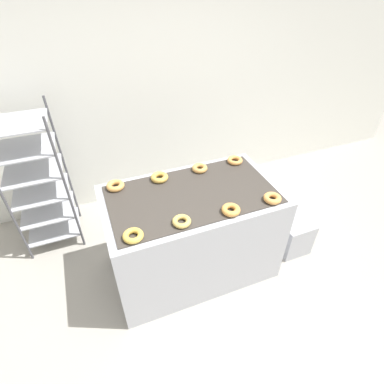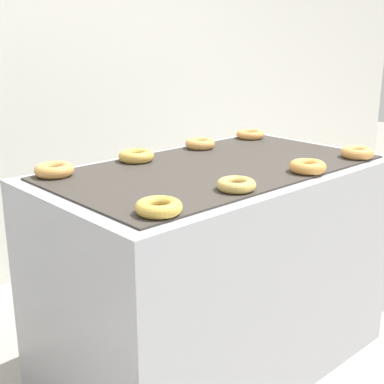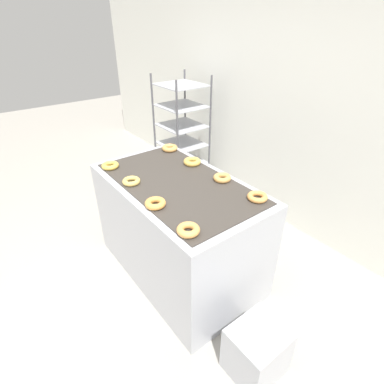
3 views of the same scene
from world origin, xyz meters
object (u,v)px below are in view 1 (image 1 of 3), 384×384
fryer_machine (192,233)px  donut_near_midright (231,210)px  donut_far_left (115,186)px  donut_far_right (235,160)px  donut_near_right (272,198)px  donut_near_midleft (182,221)px  donut_near_left (133,236)px  baking_rack_cart (37,181)px  donut_far_midright (200,168)px  donut_far_midleft (159,177)px  glaze_bin (291,234)px

fryer_machine → donut_near_midright: bearing=-58.7°
donut_near_midright → donut_far_left: 1.01m
donut_far_right → donut_near_right: bearing=-89.3°
fryer_machine → donut_near_midleft: 0.61m
donut_near_midright → donut_far_left: (-0.78, 0.64, 0.00)m
donut_near_left → donut_near_midleft: (0.37, 0.01, -0.00)m
donut_near_midleft → donut_near_right: bearing=-1.4°
donut_near_midleft → baking_rack_cart: bearing=130.3°
donut_far_left → donut_near_right: bearing=-28.9°
donut_near_left → donut_near_right: 1.14m
donut_near_midright → donut_far_midright: donut_near_midright is taller
donut_near_right → donut_far_right: 0.63m
donut_far_right → baking_rack_cart: bearing=160.6°
fryer_machine → donut_near_right: 0.82m
donut_near_midright → fryer_machine: bearing=121.3°
donut_far_left → donut_far_midleft: 0.39m
donut_near_midleft → donut_far_midleft: 0.60m
baking_rack_cart → donut_far_right: bearing=-19.4°
donut_near_left → fryer_machine: bearing=28.9°
donut_near_midright → donut_far_midleft: (-0.39, 0.62, 0.00)m
donut_far_left → donut_far_right: 1.15m
donut_near_midleft → donut_far_midleft: (0.01, 0.60, 0.00)m
glaze_bin → fryer_machine: bearing=172.6°
donut_near_midleft → donut_far_midleft: bearing=89.2°
donut_far_midleft → donut_far_right: size_ratio=1.05×
donut_near_midright → donut_near_right: 0.38m
donut_near_midright → donut_far_midleft: 0.73m
donut_far_midleft → donut_far_midright: donut_far_midleft is taller
fryer_machine → donut_far_midright: bearing=57.3°
donut_near_left → donut_near_midright: bearing=-0.6°
donut_near_right → donut_far_midleft: bearing=141.1°
glaze_bin → donut_far_left: size_ratio=2.49×
donut_far_left → donut_far_midright: 0.78m
baking_rack_cart → donut_near_midleft: size_ratio=10.61×
baking_rack_cart → donut_far_midleft: size_ratio=9.66×
donut_near_midright → donut_far_midleft: bearing=122.0°
glaze_bin → donut_near_midright: bearing=-168.4°
glaze_bin → donut_near_midleft: 1.50m
donut_near_midright → donut_far_right: bearing=59.6°
donut_near_midleft → donut_near_left: bearing=-178.0°
fryer_machine → donut_near_left: bearing=-151.1°
donut_near_midleft → donut_near_right: (0.78, -0.02, 0.00)m
fryer_machine → donut_far_midleft: donut_far_midleft is taller
glaze_bin → donut_near_midright: donut_near_midright is taller
fryer_machine → donut_near_left: 0.81m
baking_rack_cart → donut_far_right: size_ratio=10.14×
glaze_bin → donut_far_left: (-1.66, 0.46, 0.77)m
donut_near_right → donut_far_left: (-1.15, 0.64, 0.00)m
donut_far_left → donut_near_midright: bearing=-39.5°
donut_near_midleft → donut_far_right: size_ratio=0.96×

